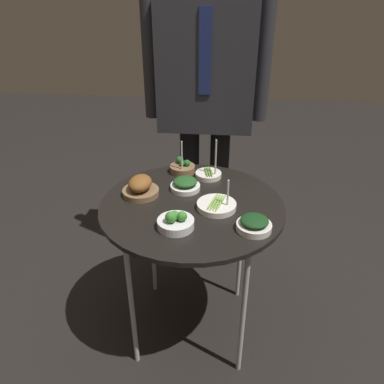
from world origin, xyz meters
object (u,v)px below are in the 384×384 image
object	(u,v)px
serving_cart	(192,213)
bowl_spinach_front_center	(254,224)
bowl_broccoli_mid_left	(182,168)
bowl_spinach_near_rim	(185,184)
waiter_figure	(206,82)
bowl_asparagus_back_left	(217,205)
bowl_broccoli_far_rim	(176,222)
bowl_asparagus_center	(209,174)
bowl_roast_back_right	(140,187)

from	to	relation	value
serving_cart	bowl_spinach_front_center	world-z (taller)	bowl_spinach_front_center
serving_cart	bowl_broccoli_mid_left	xyz separation A→B (m)	(-0.07, 0.27, 0.06)
bowl_spinach_near_rim	waiter_figure	xyz separation A→B (m)	(0.05, 0.43, 0.32)
bowl_asparagus_back_left	bowl_broccoli_mid_left	size ratio (longest dim) A/B	0.94
bowl_asparagus_back_left	bowl_broccoli_far_rim	distance (m)	0.20
serving_cart	bowl_asparagus_center	world-z (taller)	bowl_asparagus_center
bowl_spinach_front_center	waiter_figure	size ratio (longest dim) A/B	0.08
bowl_broccoli_far_rim	bowl_spinach_front_center	world-z (taller)	bowl_broccoli_far_rim
bowl_asparagus_center	waiter_figure	distance (m)	0.45
waiter_figure	serving_cart	bearing A→B (deg)	-91.60
bowl_spinach_near_rim	bowl_asparagus_back_left	bearing A→B (deg)	-45.78
bowl_asparagus_center	bowl_spinach_near_rim	distance (m)	0.15
bowl_asparagus_center	bowl_broccoli_mid_left	bearing A→B (deg)	161.67
bowl_roast_back_right	waiter_figure	size ratio (longest dim) A/B	0.09
bowl_broccoli_far_rim	bowl_asparagus_center	size ratio (longest dim) A/B	0.72
bowl_asparagus_back_left	bowl_spinach_near_rim	world-z (taller)	bowl_asparagus_back_left
bowl_spinach_front_center	bowl_broccoli_mid_left	size ratio (longest dim) A/B	0.77
bowl_roast_back_right	bowl_spinach_front_center	size ratio (longest dim) A/B	1.20
bowl_roast_back_right	bowl_asparagus_back_left	xyz separation A→B (m)	(0.31, -0.08, -0.02)
bowl_broccoli_mid_left	waiter_figure	bearing A→B (deg)	72.36
bowl_asparagus_back_left	bowl_asparagus_center	xyz separation A→B (m)	(-0.04, 0.26, 0.00)
bowl_spinach_front_center	bowl_broccoli_mid_left	bearing A→B (deg)	124.75
bowl_spinach_front_center	bowl_roast_back_right	bearing A→B (deg)	155.01
bowl_asparagus_center	bowl_spinach_front_center	world-z (taller)	bowl_asparagus_center
serving_cart	bowl_roast_back_right	world-z (taller)	bowl_roast_back_right
bowl_asparagus_back_left	bowl_broccoli_mid_left	distance (m)	0.34
bowl_broccoli_mid_left	bowl_spinach_near_rim	bearing A→B (deg)	-79.35
bowl_asparagus_back_left	bowl_broccoli_far_rim	xyz separation A→B (m)	(-0.14, -0.14, 0.01)
bowl_asparagus_center	bowl_broccoli_mid_left	size ratio (longest dim) A/B	1.12
bowl_roast_back_right	bowl_asparagus_center	bearing A→B (deg)	35.01
bowl_roast_back_right	bowl_broccoli_far_rim	size ratio (longest dim) A/B	1.14
bowl_roast_back_right	bowl_spinach_front_center	world-z (taller)	bowl_roast_back_right
bowl_asparagus_back_left	bowl_spinach_near_rim	xyz separation A→B (m)	(-0.13, 0.14, 0.01)
bowl_spinach_front_center	bowl_broccoli_mid_left	xyz separation A→B (m)	(-0.30, 0.43, -0.00)
bowl_broccoli_far_rim	bowl_roast_back_right	bearing A→B (deg)	127.98
bowl_roast_back_right	bowl_broccoli_mid_left	size ratio (longest dim) A/B	0.92
bowl_broccoli_mid_left	bowl_asparagus_center	bearing A→B (deg)	-18.33
bowl_asparagus_back_left	bowl_broccoli_mid_left	xyz separation A→B (m)	(-0.16, 0.30, 0.01)
serving_cart	bowl_roast_back_right	size ratio (longest dim) A/B	4.87
bowl_broccoli_mid_left	waiter_figure	size ratio (longest dim) A/B	0.10
serving_cart	bowl_spinach_near_rim	world-z (taller)	bowl_spinach_near_rim
bowl_roast_back_right	bowl_spinach_near_rim	bearing A→B (deg)	19.41
serving_cart	waiter_figure	xyz separation A→B (m)	(0.01, 0.54, 0.39)
bowl_asparagus_back_left	bowl_spinach_near_rim	size ratio (longest dim) A/B	1.22
serving_cart	bowl_broccoli_far_rim	size ratio (longest dim) A/B	5.53
bowl_spinach_front_center	waiter_figure	xyz separation A→B (m)	(-0.21, 0.69, 0.32)
bowl_roast_back_right	bowl_asparagus_back_left	bearing A→B (deg)	-14.02
bowl_roast_back_right	bowl_asparagus_center	size ratio (longest dim) A/B	0.82
bowl_spinach_front_center	bowl_asparagus_center	bearing A→B (deg)	114.52
bowl_spinach_front_center	waiter_figure	bearing A→B (deg)	107.18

